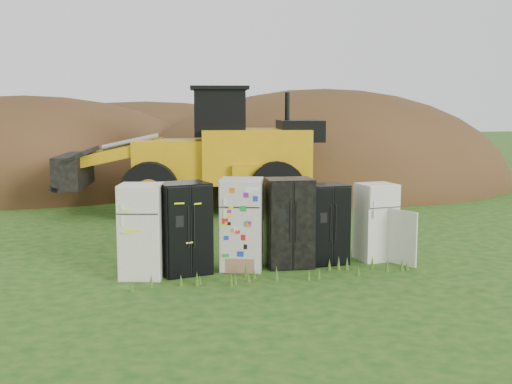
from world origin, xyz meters
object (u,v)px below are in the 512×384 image
fridge_open_door (376,222)px  wheel_loader (188,150)px  fridge_leftmost (142,231)px  fridge_sticker (242,224)px  fridge_black_side (184,228)px  fridge_dark_mid (289,223)px  fridge_black_right (326,224)px

fridge_open_door → wheel_loader: 7.67m
fridge_open_door → wheel_loader: wheel_loader is taller
fridge_open_door → fridge_leftmost: bearing=178.0°
fridge_sticker → fridge_leftmost: bearing=-157.0°
wheel_loader → fridge_leftmost: bearing=-95.4°
fridge_black_side → fridge_sticker: 1.15m
fridge_leftmost → wheel_loader: size_ratio=0.23×
fridge_dark_mid → wheel_loader: 7.25m
fridge_black_side → wheel_loader: size_ratio=0.22×
fridge_leftmost → fridge_dark_mid: 2.93m
fridge_sticker → fridge_dark_mid: size_ratio=1.01×
fridge_black_right → fridge_open_door: fridge_black_right is taller
fridge_black_side → wheel_loader: (1.37, 7.10, 1.02)m
fridge_leftmost → fridge_open_door: bearing=17.0°
fridge_dark_mid → fridge_open_door: size_ratio=1.11×
fridge_black_right → fridge_open_door: bearing=-1.8°
fridge_leftmost → fridge_black_side: (0.81, 0.07, -0.00)m
fridge_dark_mid → wheel_loader: bearing=103.2°
fridge_leftmost → fridge_sticker: fridge_sticker is taller
fridge_black_right → fridge_leftmost: bearing=179.8°
fridge_leftmost → fridge_sticker: bearing=18.2°
fridge_leftmost → wheel_loader: 7.56m
fridge_leftmost → fridge_black_right: fridge_leftmost is taller
fridge_open_door → wheel_loader: bearing=107.9°
fridge_black_right → fridge_dark_mid: bearing=-178.0°
fridge_black_side → fridge_open_door: size_ratio=1.10×
fridge_sticker → wheel_loader: size_ratio=0.23×
fridge_black_right → fridge_open_door: size_ratio=1.01×
fridge_black_right → fridge_black_side: bearing=178.7°
fridge_black_right → fridge_open_door: 1.13m
fridge_sticker → fridge_open_door: size_ratio=1.12×
fridge_sticker → fridge_dark_mid: 0.97m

